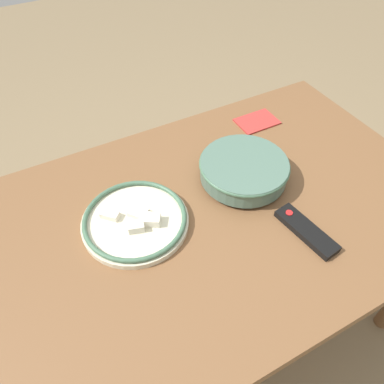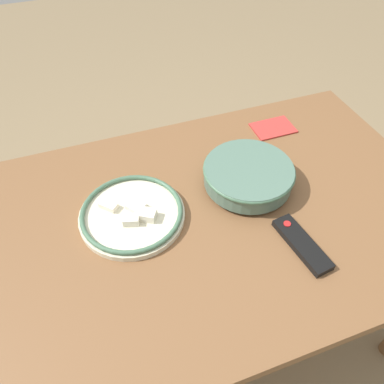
# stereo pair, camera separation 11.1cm
# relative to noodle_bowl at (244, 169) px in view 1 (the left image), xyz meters

# --- Properties ---
(ground_plane) EXTENTS (8.00, 8.00, 0.00)m
(ground_plane) POSITION_rel_noodle_bowl_xyz_m (0.17, 0.07, -0.75)
(ground_plane) COLOR #7F6B4C
(dining_table) EXTENTS (1.47, 0.90, 0.71)m
(dining_table) POSITION_rel_noodle_bowl_xyz_m (0.17, 0.07, -0.12)
(dining_table) COLOR brown
(dining_table) RESTS_ON ground_plane
(noodle_bowl) EXTENTS (0.28, 0.28, 0.07)m
(noodle_bowl) POSITION_rel_noodle_bowl_xyz_m (0.00, 0.00, 0.00)
(noodle_bowl) COLOR #4C6B5B
(noodle_bowl) RESTS_ON dining_table
(food_plate) EXTENTS (0.31, 0.31, 0.04)m
(food_plate) POSITION_rel_noodle_bowl_xyz_m (0.37, 0.01, -0.03)
(food_plate) COLOR beige
(food_plate) RESTS_ON dining_table
(tv_remote) EXTENTS (0.08, 0.20, 0.02)m
(tv_remote) POSITION_rel_noodle_bowl_xyz_m (-0.04, 0.26, -0.03)
(tv_remote) COLOR black
(tv_remote) RESTS_ON dining_table
(folded_napkin) EXTENTS (0.15, 0.11, 0.01)m
(folded_napkin) POSITION_rel_noodle_bowl_xyz_m (-0.22, -0.23, -0.04)
(folded_napkin) COLOR #B2332D
(folded_napkin) RESTS_ON dining_table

